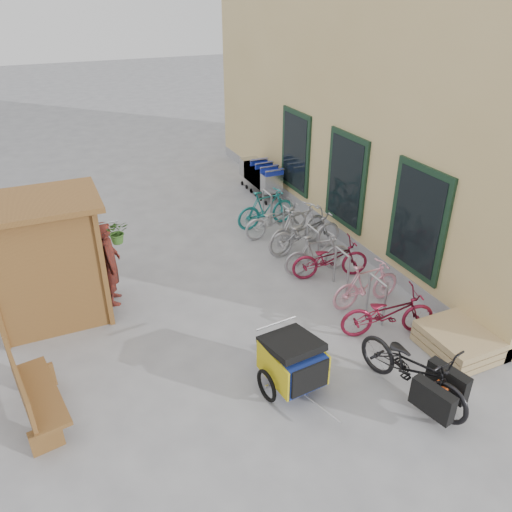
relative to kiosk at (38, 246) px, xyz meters
name	(u,v)px	position (x,y,z in m)	size (l,w,h in m)	color
ground	(265,349)	(3.28, -2.47, -1.55)	(80.00, 80.00, 0.00)	#9C9C9F
building	(419,77)	(9.77, 2.03, 1.94)	(6.07, 13.00, 7.00)	#D7BA7B
kiosk	(38,246)	(0.00, 0.00, 0.00)	(2.49, 1.65, 2.40)	brown
bike_rack	(313,242)	(5.58, -0.07, -1.04)	(0.05, 5.35, 0.86)	#A5A8AD
pallet_stack	(457,342)	(6.28, -3.87, -1.34)	(1.00, 1.20, 0.40)	tan
bench	(33,392)	(-0.41, -2.57, -1.03)	(0.75, 1.67, 1.02)	brown
shopping_carts	(260,174)	(6.28, 4.30, -0.94)	(0.59, 1.99, 1.06)	silver
child_trailer	(293,360)	(3.27, -3.49, -1.01)	(1.03, 1.69, 0.98)	navy
cargo_bike	(415,369)	(4.87, -4.39, -1.04)	(1.11, 2.08, 1.04)	black
person_kiosk	(110,263)	(1.17, 0.15, -0.68)	(0.64, 0.42, 1.74)	maroon
bike_0	(388,313)	(5.47, -2.95, -1.10)	(0.60, 1.72, 0.91)	maroon
bike_1	(366,284)	(5.68, -2.00, -1.09)	(0.43, 1.53, 0.92)	pink
bike_2	(330,259)	(5.60, -0.79, -1.11)	(0.58, 1.68, 0.88)	maroon
bike_3	(317,254)	(5.44, -0.52, -1.09)	(0.43, 1.53, 0.92)	#9E9DA2
bike_4	(305,233)	(5.67, 0.46, -1.05)	(0.66, 1.90, 1.00)	#9E9DA2
bike_5	(298,228)	(5.59, 0.64, -0.99)	(0.52, 1.86, 1.12)	#9E9DA2
bike_6	(276,220)	(5.43, 1.49, -1.11)	(0.59, 1.69, 0.89)	#9E9DA2
bike_7	(266,208)	(5.44, 2.11, -1.05)	(0.47, 1.67, 1.00)	#1F7C7C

